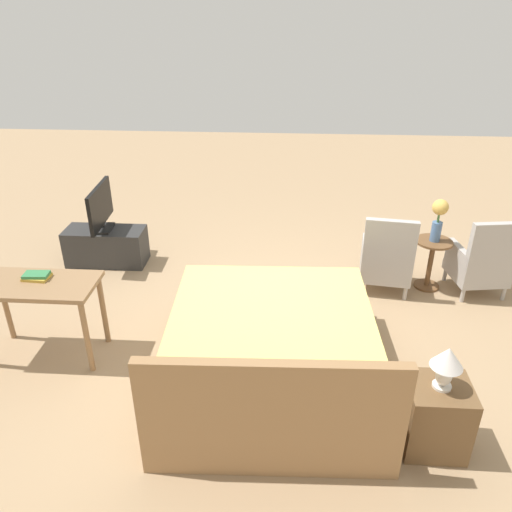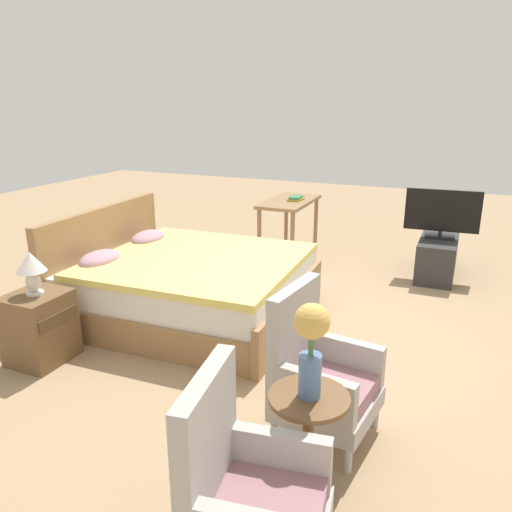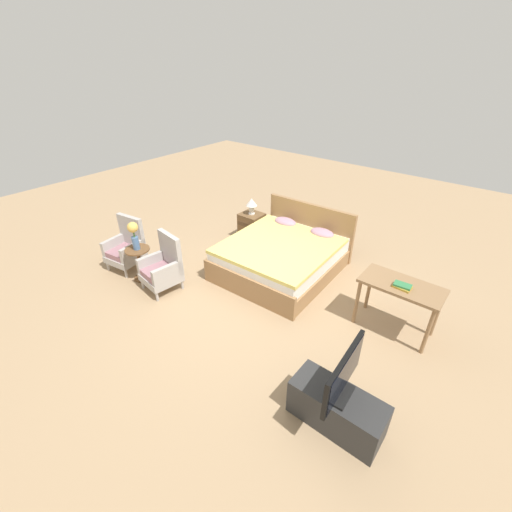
{
  "view_description": "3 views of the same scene",
  "coord_description": "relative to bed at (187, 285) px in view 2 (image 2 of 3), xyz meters",
  "views": [
    {
      "loc": [
        -0.15,
        4.29,
        2.93
      ],
      "look_at": [
        0.14,
        -0.03,
        0.7
      ],
      "focal_mm": 35.0,
      "sensor_mm": 36.0,
      "label": 1
    },
    {
      "loc": [
        -3.79,
        -1.34,
        1.94
      ],
      "look_at": [
        -0.05,
        0.27,
        0.67
      ],
      "focal_mm": 35.0,
      "sensor_mm": 36.0,
      "label": 2
    },
    {
      "loc": [
        2.79,
        -3.3,
        3.34
      ],
      "look_at": [
        -0.1,
        0.27,
        0.6
      ],
      "focal_mm": 24.0,
      "sensor_mm": 36.0,
      "label": 3
    }
  ],
  "objects": [
    {
      "name": "ground_plane",
      "position": [
        0.06,
        -0.97,
        -0.3
      ],
      "size": [
        16.0,
        16.0,
        0.0
      ],
      "primitive_type": "plane",
      "color": "#A38460"
    },
    {
      "name": "bed",
      "position": [
        0.0,
        0.0,
        0.0
      ],
      "size": [
        1.82,
        2.07,
        0.96
      ],
      "color": "#997047",
      "rests_on": "ground_plane"
    },
    {
      "name": "armchair_by_window_left",
      "position": [
        -2.22,
        -1.62,
        0.08
      ],
      "size": [
        0.61,
        0.61,
        0.92
      ],
      "color": "#ADA8A3",
      "rests_on": "ground_plane"
    },
    {
      "name": "armchair_by_window_right",
      "position": [
        -1.2,
        -1.62,
        0.08
      ],
      "size": [
        0.61,
        0.61,
        0.92
      ],
      "color": "#ADA8A3",
      "rests_on": "ground_plane"
    },
    {
      "name": "side_table",
      "position": [
        -1.71,
        -1.72,
        0.07
      ],
      "size": [
        0.4,
        0.4,
        0.58
      ],
      "color": "brown",
      "rests_on": "ground_plane"
    },
    {
      "name": "flower_vase",
      "position": [
        -1.71,
        -1.72,
        0.58
      ],
      "size": [
        0.17,
        0.17,
        0.48
      ],
      "color": "#4C709E",
      "rests_on": "side_table"
    },
    {
      "name": "nightstand",
      "position": [
        -1.2,
        0.6,
        -0.02
      ],
      "size": [
        0.44,
        0.41,
        0.55
      ],
      "color": "brown",
      "rests_on": "ground_plane"
    },
    {
      "name": "table_lamp",
      "position": [
        -1.2,
        0.6,
        0.47
      ],
      "size": [
        0.22,
        0.22,
        0.33
      ],
      "color": "silver",
      "rests_on": "nightstand"
    },
    {
      "name": "tv_stand",
      "position": [
        2.11,
        -2.06,
        -0.07
      ],
      "size": [
        0.96,
        0.4,
        0.45
      ],
      "color": "#2D2D2D",
      "rests_on": "ground_plane"
    },
    {
      "name": "tv_flatscreen",
      "position": [
        2.11,
        -2.06,
        0.43
      ],
      "size": [
        0.22,
        0.81,
        0.55
      ],
      "color": "black",
      "rests_on": "tv_stand"
    },
    {
      "name": "vanity_desk",
      "position": [
        2.05,
        -0.26,
        0.34
      ],
      "size": [
        1.04,
        0.52,
        0.75
      ],
      "color": "#8E6B47",
      "rests_on": "ground_plane"
    },
    {
      "name": "book_stack",
      "position": [
        2.07,
        -0.34,
        0.48
      ],
      "size": [
        0.23,
        0.17,
        0.05
      ],
      "color": "#B79333",
      "rests_on": "vanity_desk"
    }
  ]
}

